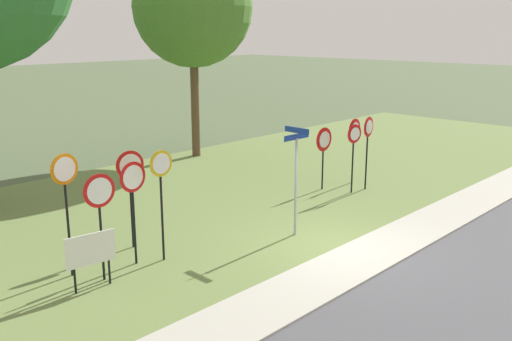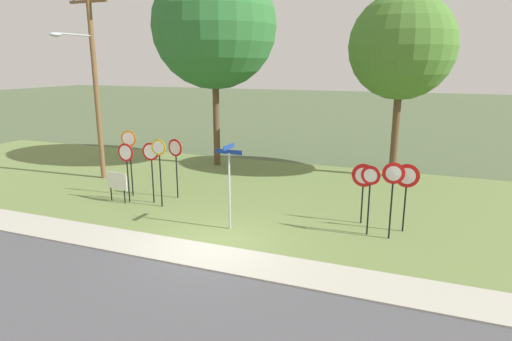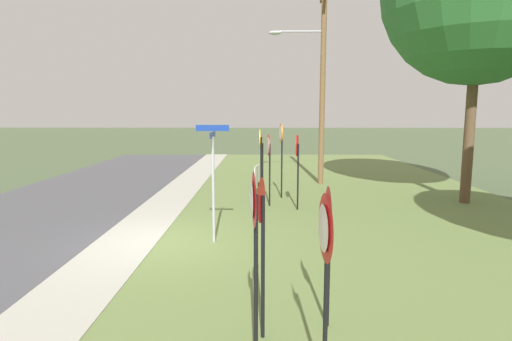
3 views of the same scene
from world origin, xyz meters
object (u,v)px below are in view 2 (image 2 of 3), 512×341
object	(u,v)px
stop_sign_near_right	(151,159)
yield_sign_far_left	(363,180)
oak_tree_left	(214,26)
oak_tree_right	(402,47)
notice_board	(117,182)
yield_sign_near_right	(407,182)
street_name_post	(229,180)
yield_sign_far_right	(393,183)
utility_pole	(92,74)
yield_sign_near_left	(370,184)
stop_sign_far_center	(129,149)
stop_sign_near_left	(126,160)
stop_sign_far_right	(159,159)
stop_sign_far_left	(176,155)

from	to	relation	value
stop_sign_near_right	yield_sign_far_left	xyz separation A→B (m)	(8.25, 0.70, -0.21)
oak_tree_left	oak_tree_right	distance (m)	9.50
stop_sign_near_right	notice_board	distance (m)	1.79
yield_sign_near_right	street_name_post	size ratio (longest dim) A/B	0.80
yield_sign_far_right	utility_pole	xyz separation A→B (m)	(-13.93, 2.69, 3.16)
yield_sign_far_left	utility_pole	bearing A→B (deg)	174.62
yield_sign_far_right	yield_sign_near_left	bearing A→B (deg)	166.74
stop_sign_far_center	yield_sign_far_left	xyz separation A→B (m)	(9.65, 0.21, -0.44)
stop_sign_far_center	utility_pole	distance (m)	4.78
oak_tree_right	yield_sign_near_right	bearing A→B (deg)	-82.96
stop_sign_near_left	utility_pole	bearing A→B (deg)	147.57
stop_sign_near_right	stop_sign_far_right	distance (m)	0.67
oak_tree_right	stop_sign_far_right	bearing A→B (deg)	-134.40
street_name_post	oak_tree_left	size ratio (longest dim) A/B	0.28
stop_sign_near_left	yield_sign_near_left	size ratio (longest dim) A/B	1.04
street_name_post	oak_tree_right	xyz separation A→B (m)	(4.63, 9.50, 4.55)
stop_sign_far_right	yield_sign_near_left	size ratio (longest dim) A/B	1.15
stop_sign_far_right	yield_sign_near_right	size ratio (longest dim) A/B	1.15
stop_sign_far_center	utility_pole	world-z (taller)	utility_pole
stop_sign_far_left	stop_sign_far_center	world-z (taller)	stop_sign_far_center
stop_sign_far_center	oak_tree_right	bearing A→B (deg)	29.33
yield_sign_far_left	yield_sign_near_left	bearing A→B (deg)	-69.18
stop_sign_near_right	street_name_post	world-z (taller)	street_name_post
stop_sign_far_left	oak_tree_left	size ratio (longest dim) A/B	0.24
stop_sign_far_center	street_name_post	bearing A→B (deg)	-26.82
yield_sign_near_left	street_name_post	xyz separation A→B (m)	(-4.47, -1.18, 0.02)
yield_sign_near_right	yield_sign_far_left	world-z (taller)	yield_sign_near_right
stop_sign_near_left	oak_tree_left	distance (m)	9.32
stop_sign_near_left	yield_sign_near_left	bearing A→B (deg)	2.68
stop_sign_near_right	utility_pole	distance (m)	6.11
oak_tree_left	street_name_post	bearing A→B (deg)	-61.10
yield_sign_near_right	street_name_post	world-z (taller)	street_name_post
yield_sign_near_left	oak_tree_left	size ratio (longest dim) A/B	0.22
stop_sign_far_center	yield_sign_far_left	bearing A→B (deg)	-6.04
yield_sign_near_right	utility_pole	distance (m)	14.81
stop_sign_near_left	stop_sign_far_center	world-z (taller)	stop_sign_far_center
street_name_post	stop_sign_near_right	bearing A→B (deg)	161.58
stop_sign_near_right	yield_sign_far_left	world-z (taller)	stop_sign_near_right
yield_sign_near_right	yield_sign_far_left	bearing A→B (deg)	166.27
yield_sign_near_right	yield_sign_near_left	bearing A→B (deg)	-149.86
stop_sign_far_left	stop_sign_near_left	bearing A→B (deg)	-132.23
stop_sign_far_right	stop_sign_near_right	bearing A→B (deg)	153.27
stop_sign_far_right	oak_tree_right	xyz separation A→B (m)	(8.16, 8.33, 4.37)
utility_pole	oak_tree_right	bearing A→B (deg)	23.15
notice_board	street_name_post	bearing A→B (deg)	-2.47
utility_pole	stop_sign_far_left	bearing A→B (deg)	-14.93
yield_sign_near_right	utility_pole	xyz separation A→B (m)	(-14.32, 1.88, 3.31)
stop_sign_near_right	yield_sign_far_left	distance (m)	8.28
notice_board	oak_tree_left	world-z (taller)	oak_tree_left
stop_sign_far_center	yield_sign_near_right	distance (m)	11.09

